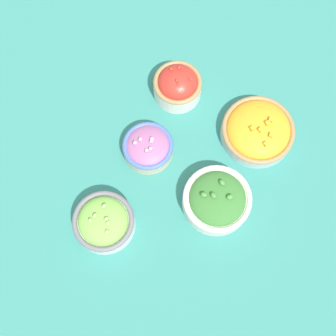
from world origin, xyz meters
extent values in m
plane|color=#337F75|center=(0.00, 0.00, 0.00)|extent=(3.00, 3.00, 0.00)
cylinder|color=beige|center=(-0.02, -0.07, 0.02)|extent=(0.12, 0.12, 0.04)
torus|color=#4766B7|center=(-0.02, -0.07, 0.04)|extent=(0.12, 0.12, 0.01)
ellipsoid|color=#9E5B8E|center=(-0.02, -0.07, 0.04)|extent=(0.10, 0.10, 0.03)
cube|color=#C699C1|center=(-0.02, -0.06, 0.06)|extent=(0.01, 0.01, 0.01)
cube|color=#C699C1|center=(-0.01, -0.05, 0.06)|extent=(0.01, 0.01, 0.01)
cube|color=#C699C1|center=(-0.03, -0.06, 0.06)|extent=(0.01, 0.01, 0.01)
cube|color=#C699C1|center=(-0.01, -0.09, 0.06)|extent=(0.01, 0.01, 0.01)
cube|color=#C699C1|center=(0.00, -0.06, 0.06)|extent=(0.01, 0.01, 0.01)
cube|color=#C699C1|center=(0.00, -0.09, 0.05)|extent=(0.01, 0.01, 0.01)
cylinder|color=#B2C1CC|center=(-0.20, 0.12, 0.02)|extent=(0.17, 0.17, 0.03)
torus|color=#997A4C|center=(-0.20, 0.12, 0.03)|extent=(0.17, 0.17, 0.01)
ellipsoid|color=orange|center=(-0.20, 0.12, 0.03)|extent=(0.15, 0.15, 0.05)
cube|color=#F4A828|center=(-0.19, 0.13, 0.06)|extent=(0.01, 0.01, 0.01)
cube|color=#F4A828|center=(-0.18, 0.11, 0.06)|extent=(0.01, 0.01, 0.01)
cube|color=#F4A828|center=(-0.21, 0.13, 0.06)|extent=(0.01, 0.01, 0.01)
cube|color=#F4A828|center=(-0.22, 0.13, 0.06)|extent=(0.01, 0.01, 0.01)
cube|color=#F4A828|center=(-0.17, 0.15, 0.06)|extent=(0.01, 0.01, 0.01)
cube|color=#F4A828|center=(-0.19, 0.15, 0.06)|extent=(0.01, 0.01, 0.01)
cylinder|color=silver|center=(0.00, 0.13, 0.02)|extent=(0.15, 0.15, 0.05)
torus|color=silver|center=(0.00, 0.13, 0.05)|extent=(0.15, 0.15, 0.01)
ellipsoid|color=#387533|center=(0.00, 0.13, 0.05)|extent=(0.13, 0.13, 0.04)
ellipsoid|color=#47893D|center=(-0.01, 0.15, 0.07)|extent=(0.02, 0.02, 0.01)
ellipsoid|color=#47893D|center=(-0.03, 0.12, 0.07)|extent=(0.01, 0.02, 0.01)
ellipsoid|color=#47893D|center=(0.02, 0.10, 0.07)|extent=(0.01, 0.02, 0.01)
ellipsoid|color=#47893D|center=(0.01, 0.12, 0.07)|extent=(0.01, 0.02, 0.01)
cylinder|color=white|center=(0.18, -0.05, 0.02)|extent=(0.14, 0.14, 0.04)
torus|color=slate|center=(0.18, -0.05, 0.04)|extent=(0.14, 0.14, 0.01)
ellipsoid|color=#7ABC4C|center=(0.18, -0.05, 0.04)|extent=(0.11, 0.11, 0.05)
ellipsoid|color=#99D166|center=(0.18, -0.03, 0.07)|extent=(0.01, 0.01, 0.01)
ellipsoid|color=#99D166|center=(0.18, -0.04, 0.07)|extent=(0.01, 0.01, 0.01)
ellipsoid|color=#99D166|center=(0.16, -0.06, 0.07)|extent=(0.01, 0.01, 0.01)
ellipsoid|color=#99D166|center=(0.20, -0.06, 0.07)|extent=(0.01, 0.01, 0.01)
ellipsoid|color=#99D166|center=(0.20, -0.02, 0.07)|extent=(0.01, 0.01, 0.01)
ellipsoid|color=#99D166|center=(0.19, -0.06, 0.07)|extent=(0.01, 0.01, 0.01)
cylinder|color=silver|center=(-0.18, -0.10, 0.03)|extent=(0.12, 0.12, 0.05)
torus|color=#997A4C|center=(-0.18, -0.10, 0.05)|extent=(0.12, 0.12, 0.01)
ellipsoid|color=red|center=(-0.18, -0.10, 0.05)|extent=(0.09, 0.09, 0.06)
ellipsoid|color=red|center=(-0.17, -0.09, 0.08)|extent=(0.01, 0.01, 0.01)
ellipsoid|color=red|center=(-0.19, -0.12, 0.08)|extent=(0.01, 0.01, 0.01)
ellipsoid|color=red|center=(-0.17, -0.09, 0.08)|extent=(0.01, 0.01, 0.01)
ellipsoid|color=red|center=(-0.19, -0.07, 0.08)|extent=(0.01, 0.01, 0.01)
ellipsoid|color=red|center=(-0.20, -0.11, 0.08)|extent=(0.01, 0.01, 0.01)
camera|label=1|loc=(0.26, 0.18, 1.05)|focal=50.00mm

